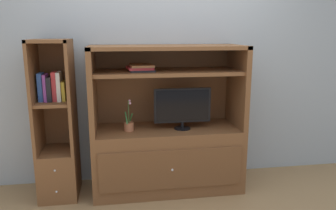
% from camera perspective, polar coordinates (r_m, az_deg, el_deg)
% --- Properties ---
extents(ground_plane, '(8.00, 8.00, 0.00)m').
position_cam_1_polar(ground_plane, '(3.26, 0.99, -17.09)').
color(ground_plane, '#99754C').
extents(painted_rear_wall, '(6.00, 0.10, 2.80)m').
position_cam_1_polar(painted_rear_wall, '(3.58, -1.00, 9.17)').
color(painted_rear_wall, '#9EA8B2').
rests_on(painted_rear_wall, ground_plane).
extents(media_console, '(1.51, 0.62, 1.49)m').
position_cam_1_polar(media_console, '(3.42, -0.14, -6.63)').
color(media_console, brown).
rests_on(media_console, ground_plane).
extents(tv_monitor, '(0.57, 0.16, 0.42)m').
position_cam_1_polar(tv_monitor, '(3.27, 2.54, -0.32)').
color(tv_monitor, black).
rests_on(tv_monitor, media_console).
extents(potted_plant, '(0.09, 0.12, 0.32)m').
position_cam_1_polar(potted_plant, '(3.27, -6.81, -3.56)').
color(potted_plant, '#B26642').
rests_on(potted_plant, media_console).
extents(magazine_stack, '(0.27, 0.31, 0.06)m').
position_cam_1_polar(magazine_stack, '(3.21, -4.74, 6.49)').
color(magazine_stack, black).
rests_on(magazine_stack, media_console).
extents(bookshelf_tall, '(0.36, 0.47, 1.55)m').
position_cam_1_polar(bookshelf_tall, '(3.43, -18.63, -6.41)').
color(bookshelf_tall, brown).
rests_on(bookshelf_tall, ground_plane).
extents(upright_book_row, '(0.25, 0.18, 0.28)m').
position_cam_1_polar(upright_book_row, '(3.29, -19.49, 2.87)').
color(upright_book_row, '#2D519E').
rests_on(upright_book_row, bookshelf_tall).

